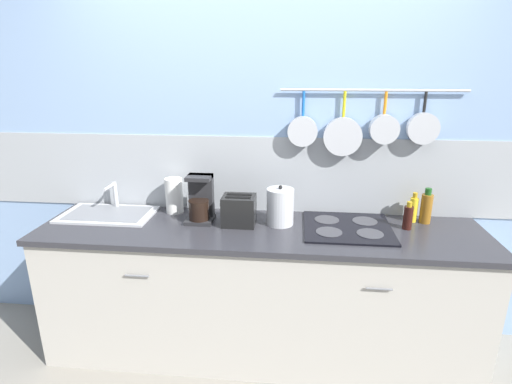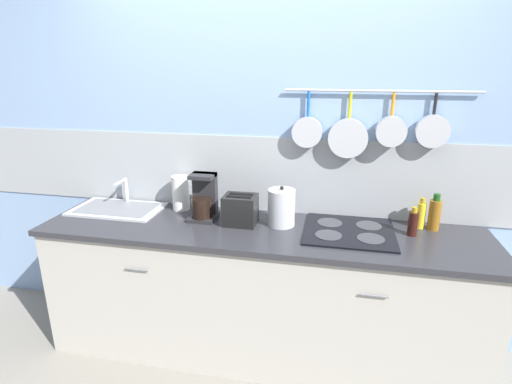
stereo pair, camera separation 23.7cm
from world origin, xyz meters
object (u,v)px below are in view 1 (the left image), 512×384
bottle_olive_oil (408,217)px  bottle_cooking_wine (426,208)px  coffee_maker (200,202)px  kettle (280,207)px  toaster (239,210)px  paper_towel_roll (174,195)px  bottle_vinegar (413,209)px

bottle_olive_oil → bottle_cooking_wine: size_ratio=0.77×
coffee_maker → kettle: bearing=-1.1°
toaster → bottle_olive_oil: bearing=2.0°
paper_towel_roll → kettle: size_ratio=0.93×
bottle_vinegar → bottle_cooking_wine: bottle_cooking_wine is taller
bottle_olive_oil → bottle_vinegar: size_ratio=0.91×
toaster → bottle_cooking_wine: bearing=7.5°
paper_towel_roll → toaster: (0.47, -0.17, -0.02)m
toaster → bottle_vinegar: bearing=8.5°
paper_towel_roll → coffee_maker: coffee_maker is taller
bottle_olive_oil → bottle_vinegar: (0.07, 0.13, 0.01)m
paper_towel_roll → bottle_olive_oil: paper_towel_roll is taller
paper_towel_roll → toaster: bearing=-20.6°
bottle_vinegar → toaster: bearing=-171.5°
toaster → kettle: (0.25, 0.04, 0.02)m
coffee_maker → bottle_cooking_wine: coffee_maker is taller
bottle_olive_oil → bottle_cooking_wine: bearing=40.3°
kettle → bottle_cooking_wine: size_ratio=1.12×
coffee_maker → bottle_olive_oil: bearing=-0.5°
bottle_cooking_wine → coffee_maker: bearing=-175.7°
bottle_olive_oil → paper_towel_roll: bearing=174.7°
paper_towel_roll → bottle_vinegar: bearing=-0.4°
coffee_maker → bottle_olive_oil: size_ratio=1.71×
toaster → bottle_olive_oil: (1.03, 0.04, -0.02)m
paper_towel_roll → kettle: 0.73m
bottle_vinegar → bottle_cooking_wine: size_ratio=0.85×
coffee_maker → bottle_vinegar: coffee_maker is taller
coffee_maker → bottle_cooking_wine: 1.43m
bottle_olive_oil → bottle_vinegar: bottle_vinegar is taller
kettle → bottle_olive_oil: size_ratio=1.45×
kettle → bottle_cooking_wine: kettle is taller
paper_towel_roll → coffee_maker: 0.25m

